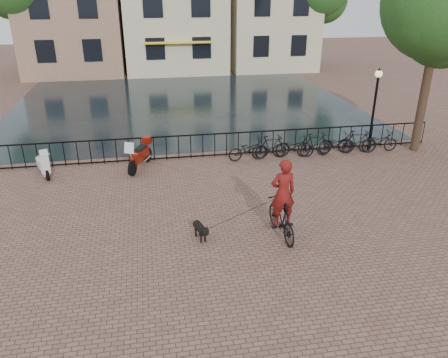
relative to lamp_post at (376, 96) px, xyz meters
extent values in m
plane|color=brown|center=(-7.20, -7.60, -2.38)|extent=(100.00, 100.00, 0.00)
plane|color=black|center=(-7.20, 9.70, -2.38)|extent=(20.00, 20.00, 0.00)
cube|color=black|center=(-7.20, 0.40, -1.38)|extent=(20.00, 0.05, 0.05)
cube|color=black|center=(-7.20, 0.40, -2.30)|extent=(20.00, 0.05, 0.05)
cube|color=#C2B892|center=(-6.70, 22.40, 3.12)|extent=(8.00, 9.00, 11.00)
cube|color=yellow|center=(-6.70, 17.70, 0.22)|extent=(5.00, 0.60, 0.15)
cylinder|color=black|center=(-18.20, 19.40, 0.77)|extent=(0.36, 0.36, 6.30)
cylinder|color=black|center=(2.00, -0.30, 0.42)|extent=(0.36, 0.36, 5.60)
sphere|color=#1D4B19|center=(2.00, -0.30, 3.62)|extent=(4.48, 4.48, 4.48)
cylinder|color=black|center=(4.80, 19.40, 0.60)|extent=(0.36, 0.36, 5.95)
cylinder|color=black|center=(0.00, 0.00, -0.78)|extent=(0.10, 0.10, 3.20)
sphere|color=beige|center=(0.00, 0.00, 0.92)|extent=(0.30, 0.30, 0.30)
imported|color=black|center=(-5.83, -6.17, -1.78)|extent=(0.72, 2.04, 1.20)
imported|color=maroon|center=(-5.83, -6.17, -0.82)|extent=(0.90, 0.63, 2.36)
imported|color=black|center=(-5.40, -0.20, -1.93)|extent=(1.77, 0.78, 0.90)
imported|color=black|center=(-4.45, -0.20, -1.88)|extent=(1.70, 0.61, 1.00)
imported|color=black|center=(-3.50, -0.20, -1.93)|extent=(1.79, 0.86, 0.90)
imported|color=black|center=(-2.55, -0.20, -1.88)|extent=(1.71, 0.70, 1.00)
imported|color=black|center=(-1.60, -0.20, -1.93)|extent=(1.76, 0.73, 0.90)
imported|color=black|center=(-0.65, -0.20, -1.88)|extent=(1.72, 0.73, 1.00)
imported|color=black|center=(0.30, -0.20, -1.93)|extent=(1.74, 0.67, 0.90)
camera|label=1|loc=(-9.32, -16.51, 4.20)|focal=35.00mm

